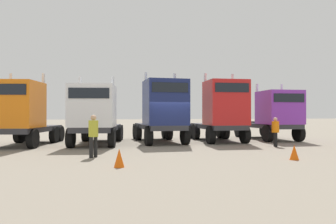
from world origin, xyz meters
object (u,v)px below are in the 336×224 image
object	(u,v)px
semi_truck_purple	(274,115)
traffic_cone_near	(294,152)
visitor_in_hivis	(275,130)
semi_truck_navy	(163,111)
semi_truck_orange	(21,113)
visitor_with_camera	(93,133)
traffic_cone_mid	(119,158)
semi_truck_white	(95,115)
semi_truck_red	(222,111)

from	to	relation	value
semi_truck_purple	traffic_cone_near	world-z (taller)	semi_truck_purple
semi_truck_purple	visitor_in_hivis	bearing A→B (deg)	-27.75
semi_truck_navy	traffic_cone_near	world-z (taller)	semi_truck_navy
semi_truck_orange	visitor_with_camera	world-z (taller)	semi_truck_orange
visitor_in_hivis	traffic_cone_mid	world-z (taller)	visitor_in_hivis
semi_truck_orange	visitor_in_hivis	bearing A→B (deg)	88.37
semi_truck_white	semi_truck_purple	distance (m)	12.14
traffic_cone_mid	visitor_in_hivis	bearing A→B (deg)	28.08
semi_truck_orange	semi_truck_purple	xyz separation A→B (m)	(16.18, 0.37, -0.11)
semi_truck_orange	traffic_cone_near	distance (m)	14.31
traffic_cone_near	semi_truck_white	bearing A→B (deg)	133.99
visitor_with_camera	traffic_cone_near	size ratio (longest dim) A/B	2.98
visitor_in_hivis	traffic_cone_near	distance (m)	5.26
visitor_in_hivis	visitor_with_camera	bearing A→B (deg)	-145.67
semi_truck_navy	traffic_cone_near	distance (m)	9.02
semi_truck_navy	semi_truck_red	bearing A→B (deg)	87.82
semi_truck_purple	semi_truck_white	bearing A→B (deg)	-82.75
semi_truck_red	semi_truck_purple	world-z (taller)	semi_truck_red
semi_truck_navy	visitor_in_hivis	bearing A→B (deg)	58.62
visitor_with_camera	traffic_cone_mid	distance (m)	2.94
visitor_with_camera	semi_truck_purple	bearing A→B (deg)	66.16
semi_truck_orange	semi_truck_white	size ratio (longest dim) A/B	0.91
semi_truck_navy	visitor_in_hivis	distance (m)	6.71
semi_truck_white	semi_truck_red	bearing A→B (deg)	101.63
semi_truck_red	traffic_cone_near	distance (m)	8.22
semi_truck_orange	semi_truck_navy	world-z (taller)	semi_truck_navy
visitor_with_camera	visitor_in_hivis	bearing A→B (deg)	52.36
semi_truck_red	traffic_cone_mid	distance (m)	11.09
semi_truck_red	visitor_with_camera	size ratio (longest dim) A/B	3.39
semi_truck_navy	semi_truck_purple	bearing A→B (deg)	92.57
semi_truck_red	semi_truck_navy	bearing A→B (deg)	-87.63
traffic_cone_near	visitor_in_hivis	bearing A→B (deg)	65.05
semi_truck_orange	semi_truck_white	xyz separation A→B (m)	(4.06, -0.35, -0.12)
semi_truck_orange	semi_truck_purple	distance (m)	16.19
semi_truck_white	semi_truck_navy	size ratio (longest dim) A/B	1.06
semi_truck_navy	traffic_cone_mid	bearing A→B (deg)	-22.77
semi_truck_red	traffic_cone_mid	world-z (taller)	semi_truck_red
semi_truck_white	semi_truck_red	distance (m)	8.02
visitor_in_hivis	traffic_cone_mid	size ratio (longest dim) A/B	2.56
semi_truck_red	semi_truck_purple	xyz separation A→B (m)	(4.11, 0.54, -0.24)
semi_truck_navy	traffic_cone_near	size ratio (longest dim) A/B	10.52
visitor_in_hivis	traffic_cone_mid	bearing A→B (deg)	-129.64
semi_truck_orange	visitor_in_hivis	distance (m)	14.29
semi_truck_orange	visitor_with_camera	distance (m)	6.87
visitor_with_camera	traffic_cone_mid	world-z (taller)	visitor_with_camera
semi_truck_orange	semi_truck_white	world-z (taller)	semi_truck_orange
semi_truck_purple	visitor_in_hivis	distance (m)	4.57
semi_truck_white	traffic_cone_near	xyz separation A→B (m)	(7.57, -7.84, -1.47)
semi_truck_purple	visitor_in_hivis	xyz separation A→B (m)	(-2.35, -3.83, -0.84)
semi_truck_white	semi_truck_purple	bearing A→B (deg)	103.71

